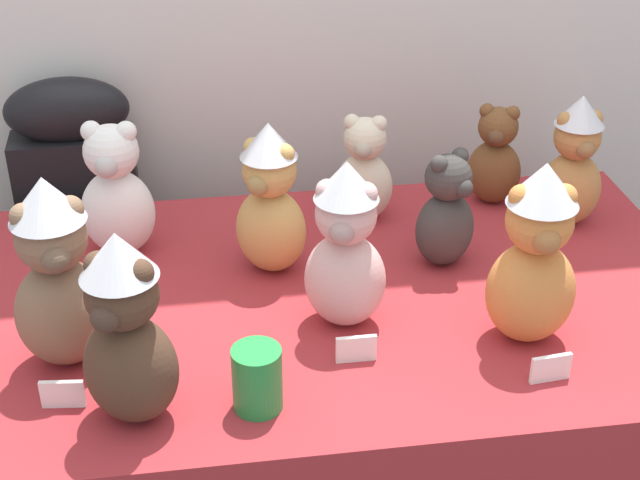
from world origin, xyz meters
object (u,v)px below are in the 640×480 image
at_px(teddy_bear_charcoal, 446,213).
at_px(teddy_bear_mocha, 57,276).
at_px(instrument_case, 89,265).
at_px(teddy_bear_ginger, 535,257).
at_px(display_table, 320,440).
at_px(teddy_bear_chestnut, 495,158).
at_px(teddy_bear_caramel, 574,163).
at_px(party_cup_green, 257,379).
at_px(teddy_bear_snow, 116,193).
at_px(teddy_bear_cream, 364,172).
at_px(teddy_bear_blush, 345,247).
at_px(teddy_bear_cocoa, 126,332).
at_px(teddy_bear_honey, 270,200).

distance_m(teddy_bear_charcoal, teddy_bear_mocha, 0.75).
relative_size(instrument_case, teddy_bear_ginger, 2.90).
xyz_separation_m(display_table, teddy_bear_chestnut, (0.44, 0.32, 0.47)).
distance_m(teddy_bear_ginger, teddy_bear_caramel, 0.45).
distance_m(teddy_bear_charcoal, party_cup_green, 0.56).
bearing_deg(teddy_bear_chestnut, teddy_bear_caramel, -19.78).
bearing_deg(teddy_bear_snow, teddy_bear_cream, 17.05).
bearing_deg(teddy_bear_chestnut, teddy_bear_blush, -110.96).
bearing_deg(teddy_bear_cocoa, teddy_bear_mocha, 152.38).
xyz_separation_m(teddy_bear_blush, teddy_bear_cream, (0.11, 0.38, -0.04)).
bearing_deg(instrument_case, teddy_bear_caramel, -20.56).
distance_m(teddy_bear_caramel, party_cup_green, 0.88).
bearing_deg(teddy_bear_blush, teddy_bear_cream, 92.41).
bearing_deg(teddy_bear_cream, party_cup_green, -99.09).
relative_size(teddy_bear_cream, teddy_bear_chestnut, 1.04).
distance_m(instrument_case, teddy_bear_cream, 0.77).
distance_m(teddy_bear_mocha, teddy_bear_cocoa, 0.20).
bearing_deg(teddy_bear_charcoal, display_table, 166.55).
bearing_deg(teddy_bear_honey, teddy_bear_blush, -27.78).
relative_size(teddy_bear_blush, party_cup_green, 2.92).
xyz_separation_m(teddy_bear_honey, teddy_bear_mocha, (-0.37, -0.25, 0.02)).
xyz_separation_m(instrument_case, teddy_bear_mocha, (0.04, -0.70, 0.40)).
relative_size(instrument_case, teddy_bear_snow, 3.45).
height_order(teddy_bear_blush, teddy_bear_cream, teddy_bear_blush).
bearing_deg(teddy_bear_honey, teddy_bear_cocoa, -88.67).
distance_m(teddy_bear_ginger, teddy_bear_chestnut, 0.52).
bearing_deg(teddy_bear_caramel, teddy_bear_blush, -152.28).
height_order(teddy_bear_chestnut, party_cup_green, teddy_bear_chestnut).
relative_size(teddy_bear_chestnut, party_cup_green, 2.10).
relative_size(teddy_bear_cream, party_cup_green, 2.19).
bearing_deg(teddy_bear_cocoa, teddy_bear_cream, 78.47).
height_order(teddy_bear_ginger, teddy_bear_cream, teddy_bear_ginger).
distance_m(teddy_bear_charcoal, teddy_bear_cocoa, 0.71).
height_order(display_table, teddy_bear_ginger, teddy_bear_ginger).
bearing_deg(teddy_bear_snow, party_cup_green, -56.74).
bearing_deg(display_table, teddy_bear_honey, 126.60).
distance_m(teddy_bear_snow, party_cup_green, 0.58).
xyz_separation_m(teddy_bear_charcoal, teddy_bear_caramel, (0.31, 0.12, 0.03)).
bearing_deg(teddy_bear_cream, teddy_bear_ginger, -50.62).
height_order(teddy_bear_honey, teddy_bear_mocha, teddy_bear_mocha).
relative_size(teddy_bear_honey, teddy_bear_caramel, 1.07).
bearing_deg(party_cup_green, teddy_bear_cream, 64.59).
xyz_separation_m(teddy_bear_blush, teddy_bear_chestnut, (0.41, 0.42, -0.05)).
bearing_deg(teddy_bear_caramel, teddy_bear_honey, -173.02).
bearing_deg(teddy_bear_charcoal, teddy_bear_honey, 144.66).
height_order(teddy_bear_honey, teddy_bear_ginger, teddy_bear_ginger).
xyz_separation_m(teddy_bear_mocha, teddy_bear_chestnut, (0.89, 0.46, -0.06)).
distance_m(teddy_bear_ginger, teddy_bear_mocha, 0.79).
bearing_deg(teddy_bear_snow, teddy_bear_cocoa, -76.25).
distance_m(teddy_bear_snow, teddy_bear_caramel, 0.94).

